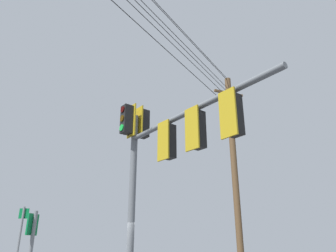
% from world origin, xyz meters
% --- Properties ---
extents(signal_mast_assembly, '(4.70, 3.58, 6.04)m').
position_xyz_m(signal_mast_assembly, '(-1.96, 1.40, 4.33)').
color(signal_mast_assembly, slate).
rests_on(signal_mast_assembly, ground).
extents(utility_pole_wooden, '(1.50, 1.24, 10.94)m').
position_xyz_m(utility_pole_wooden, '(-3.08, -7.35, 5.57)').
color(utility_pole_wooden, brown).
rests_on(utility_pole_wooden, ground).
extents(route_sign_secondary, '(0.30, 0.13, 3.08)m').
position_xyz_m(route_sign_secondary, '(2.92, 0.48, 1.79)').
color(route_sign_secondary, slate).
rests_on(route_sign_secondary, ground).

